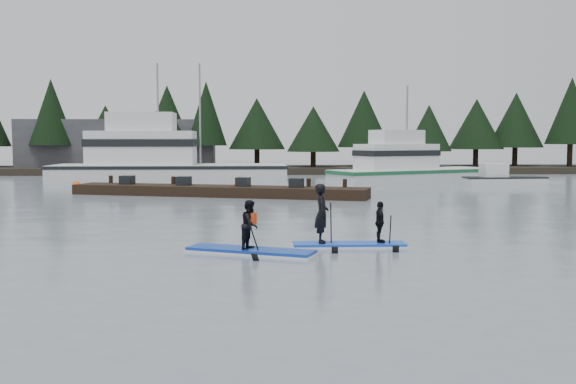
{
  "coord_description": "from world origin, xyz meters",
  "views": [
    {
      "loc": [
        -1.43,
        -18.51,
        3.09
      ],
      "look_at": [
        0.0,
        6.0,
        1.1
      ],
      "focal_mm": 40.0,
      "sensor_mm": 36.0,
      "label": 1
    }
  ],
  "objects": [
    {
      "name": "buoy_b",
      "position": [
        -2.41,
        22.31,
        0.0
      ],
      "size": [
        0.48,
        0.48,
        0.48
      ],
      "primitive_type": "sphere",
      "color": "#FF540C",
      "rests_on": "ground"
    },
    {
      "name": "treeline",
      "position": [
        0.0,
        42.0,
        0.0
      ],
      "size": [
        60.0,
        4.0,
        8.0
      ],
      "primitive_type": null,
      "color": "black",
      "rests_on": "ground"
    },
    {
      "name": "paddleboard_duo",
      "position": [
        1.28,
        -0.2,
        0.64
      ],
      "size": [
        3.28,
        1.11,
        2.32
      ],
      "rotation": [
        0.0,
        0.0,
        -0.02
      ],
      "color": "blue",
      "rests_on": "ground"
    },
    {
      "name": "buoy_a",
      "position": [
        -12.78,
        23.78,
        0.0
      ],
      "size": [
        0.55,
        0.55,
        0.55
      ],
      "primitive_type": "sphere",
      "color": "#FF540C",
      "rests_on": "ground"
    },
    {
      "name": "ground",
      "position": [
        0.0,
        0.0,
        0.0
      ],
      "size": [
        160.0,
        160.0,
        0.0
      ],
      "primitive_type": "plane",
      "color": "slate",
      "rests_on": "ground"
    },
    {
      "name": "far_shore",
      "position": [
        0.0,
        42.0,
        0.3
      ],
      "size": [
        70.0,
        8.0,
        0.6
      ],
      "primitive_type": "cube",
      "color": "#2D281E",
      "rests_on": "ground"
    },
    {
      "name": "fishing_boat_medium",
      "position": [
        10.03,
        27.27,
        0.54
      ],
      "size": [
        13.04,
        8.52,
        7.79
      ],
      "rotation": [
        0.0,
        0.0,
        0.42
      ],
      "color": "silver",
      "rests_on": "ground"
    },
    {
      "name": "skiff",
      "position": [
        15.62,
        23.5,
        0.31
      ],
      "size": [
        5.44,
        1.91,
        0.62
      ],
      "primitive_type": "cube",
      "rotation": [
        0.0,
        0.0,
        0.06
      ],
      "color": "silver",
      "rests_on": "ground"
    },
    {
      "name": "waterfront_building",
      "position": [
        -14.0,
        44.0,
        2.5
      ],
      "size": [
        18.0,
        6.0,
        5.0
      ],
      "primitive_type": "cube",
      "color": "#4C4C51",
      "rests_on": "ground"
    },
    {
      "name": "floating_dock",
      "position": [
        -3.28,
        17.03,
        0.28
      ],
      "size": [
        16.65,
        7.2,
        0.56
      ],
      "primitive_type": "cube",
      "rotation": [
        0.0,
        0.0,
        -0.31
      ],
      "color": "black",
      "rests_on": "ground"
    },
    {
      "name": "paddleboard_solo",
      "position": [
        -1.45,
        -1.14,
        0.45
      ],
      "size": [
        3.62,
        2.22,
        1.88
      ],
      "rotation": [
        0.0,
        0.0,
        -0.41
      ],
      "color": "#1135A4",
      "rests_on": "ground"
    },
    {
      "name": "fishing_boat_large",
      "position": [
        -7.96,
        29.81,
        0.74
      ],
      "size": [
        17.32,
        5.03,
        9.79
      ],
      "rotation": [
        0.0,
        0.0,
        -0.01
      ],
      "color": "silver",
      "rests_on": "ground"
    }
  ]
}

